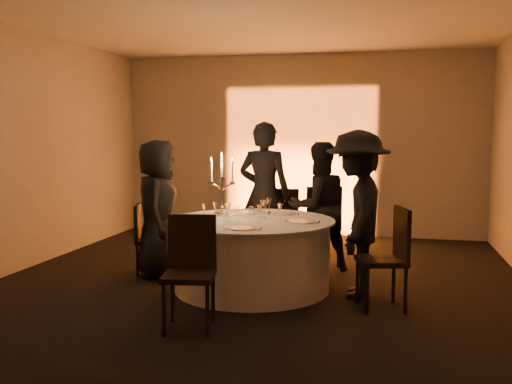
% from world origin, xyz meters
% --- Properties ---
extents(floor, '(7.00, 7.00, 0.00)m').
position_xyz_m(floor, '(0.00, 0.00, 0.00)').
color(floor, black).
rests_on(floor, ground).
extents(ceiling, '(7.00, 7.00, 0.00)m').
position_xyz_m(ceiling, '(0.00, 0.00, 3.00)').
color(ceiling, white).
rests_on(ceiling, wall_back).
extents(wall_back, '(7.00, 0.00, 7.00)m').
position_xyz_m(wall_back, '(0.00, 3.50, 1.50)').
color(wall_back, '#A39D97').
rests_on(wall_back, floor).
extents(wall_front, '(7.00, 0.00, 7.00)m').
position_xyz_m(wall_front, '(0.00, -3.50, 1.50)').
color(wall_front, '#A39D97').
rests_on(wall_front, floor).
extents(wall_left, '(0.00, 7.00, 7.00)m').
position_xyz_m(wall_left, '(-3.00, 0.00, 1.50)').
color(wall_left, '#A39D97').
rests_on(wall_left, floor).
extents(uplighter_fixture, '(0.25, 0.12, 0.10)m').
position_xyz_m(uplighter_fixture, '(0.00, 3.20, 0.05)').
color(uplighter_fixture, black).
rests_on(uplighter_fixture, floor).
extents(banquet_table, '(1.80, 1.80, 0.77)m').
position_xyz_m(banquet_table, '(0.00, 0.00, 0.38)').
color(banquet_table, black).
rests_on(banquet_table, floor).
extents(chair_left, '(0.46, 0.46, 0.85)m').
position_xyz_m(chair_left, '(-1.41, 0.39, 0.47)').
color(chair_left, black).
rests_on(chair_left, floor).
extents(chair_back_left, '(0.43, 0.43, 0.95)m').
position_xyz_m(chair_back_left, '(0.06, 1.73, 0.54)').
color(chair_back_left, black).
rests_on(chair_back_left, floor).
extents(chair_back_right, '(0.60, 0.60, 1.04)m').
position_xyz_m(chair_back_right, '(0.62, 1.25, 0.59)').
color(chair_back_right, black).
rests_on(chair_back_right, floor).
extents(chair_right, '(0.54, 0.54, 0.99)m').
position_xyz_m(chair_right, '(1.46, -0.38, 0.56)').
color(chair_right, black).
rests_on(chair_right, floor).
extents(chair_front, '(0.50, 0.50, 0.99)m').
position_xyz_m(chair_front, '(-0.25, -1.29, 0.56)').
color(chair_front, black).
rests_on(chair_front, floor).
extents(guest_left, '(0.71, 0.90, 1.62)m').
position_xyz_m(guest_left, '(-1.24, 0.35, 0.81)').
color(guest_left, black).
rests_on(guest_left, floor).
extents(guest_back_left, '(0.71, 0.50, 1.85)m').
position_xyz_m(guest_back_left, '(-0.11, 1.16, 0.92)').
color(guest_back_left, black).
rests_on(guest_back_left, floor).
extents(guest_back_right, '(0.98, 0.92, 1.60)m').
position_xyz_m(guest_back_right, '(0.61, 0.98, 0.80)').
color(guest_back_right, black).
rests_on(guest_back_right, floor).
extents(guest_right, '(0.66, 1.13, 1.74)m').
position_xyz_m(guest_right, '(1.13, -0.01, 0.87)').
color(guest_right, black).
rests_on(guest_right, floor).
extents(plate_left, '(0.36, 0.26, 0.08)m').
position_xyz_m(plate_left, '(-0.46, 0.25, 0.79)').
color(plate_left, silver).
rests_on(plate_left, banquet_table).
extents(plate_back_left, '(0.36, 0.27, 0.01)m').
position_xyz_m(plate_back_left, '(-0.09, 0.52, 0.78)').
color(plate_back_left, silver).
rests_on(plate_back_left, banquet_table).
extents(plate_back_right, '(0.36, 0.29, 0.01)m').
position_xyz_m(plate_back_right, '(0.27, 0.49, 0.78)').
color(plate_back_right, silver).
rests_on(plate_back_right, banquet_table).
extents(plate_right, '(0.36, 0.29, 0.01)m').
position_xyz_m(plate_right, '(0.56, -0.06, 0.78)').
color(plate_right, silver).
rests_on(plate_right, banquet_table).
extents(plate_front, '(0.36, 0.27, 0.01)m').
position_xyz_m(plate_front, '(0.06, -0.61, 0.78)').
color(plate_front, silver).
rests_on(plate_front, banquet_table).
extents(coffee_cup, '(0.11, 0.11, 0.07)m').
position_xyz_m(coffee_cup, '(-0.53, -0.23, 0.80)').
color(coffee_cup, silver).
rests_on(coffee_cup, banquet_table).
extents(candelabra, '(0.30, 0.14, 0.72)m').
position_xyz_m(candelabra, '(-0.40, 0.21, 1.02)').
color(candelabra, white).
rests_on(candelabra, banquet_table).
extents(wine_glass_a, '(0.07, 0.07, 0.19)m').
position_xyz_m(wine_glass_a, '(0.08, 0.20, 0.91)').
color(wine_glass_a, white).
rests_on(wine_glass_a, banquet_table).
extents(wine_glass_b, '(0.07, 0.07, 0.19)m').
position_xyz_m(wine_glass_b, '(-0.22, -0.17, 0.91)').
color(wine_glass_b, white).
rests_on(wine_glass_b, banquet_table).
extents(wine_glass_c, '(0.07, 0.07, 0.19)m').
position_xyz_m(wine_glass_c, '(0.14, 0.05, 0.91)').
color(wine_glass_c, white).
rests_on(wine_glass_c, banquet_table).
extents(wine_glass_d, '(0.07, 0.07, 0.19)m').
position_xyz_m(wine_glass_d, '(-0.39, -0.08, 0.91)').
color(wine_glass_d, white).
rests_on(wine_glass_d, banquet_table).
extents(wine_glass_e, '(0.07, 0.07, 0.19)m').
position_xyz_m(wine_glass_e, '(-0.08, -0.30, 0.91)').
color(wine_glass_e, white).
rests_on(wine_glass_e, banquet_table).
extents(wine_glass_f, '(0.07, 0.07, 0.19)m').
position_xyz_m(wine_glass_f, '(0.13, -0.19, 0.91)').
color(wine_glass_f, white).
rests_on(wine_glass_f, banquet_table).
extents(wine_glass_g, '(0.07, 0.07, 0.19)m').
position_xyz_m(wine_glass_g, '(-0.45, -0.27, 0.91)').
color(wine_glass_g, white).
rests_on(wine_glass_g, banquet_table).
extents(wine_glass_h, '(0.07, 0.07, 0.19)m').
position_xyz_m(wine_glass_h, '(0.33, -0.08, 0.91)').
color(wine_glass_h, white).
rests_on(wine_glass_h, banquet_table).
extents(wine_glass_i, '(0.07, 0.07, 0.19)m').
position_xyz_m(wine_glass_i, '(0.11, 0.39, 0.91)').
color(wine_glass_i, white).
rests_on(wine_glass_i, banquet_table).
extents(tumbler_a, '(0.07, 0.07, 0.09)m').
position_xyz_m(tumbler_a, '(-0.32, 0.06, 0.82)').
color(tumbler_a, white).
rests_on(tumbler_a, banquet_table).
extents(tumbler_b, '(0.07, 0.07, 0.09)m').
position_xyz_m(tumbler_b, '(-0.09, 0.38, 0.82)').
color(tumbler_b, white).
rests_on(tumbler_b, banquet_table).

